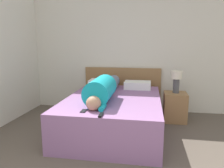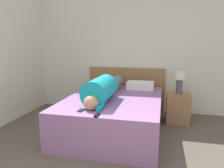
% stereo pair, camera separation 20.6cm
% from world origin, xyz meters
% --- Properties ---
extents(wall_back, '(5.11, 0.06, 2.60)m').
position_xyz_m(wall_back, '(0.00, 3.62, 1.30)').
color(wall_back, silver).
rests_on(wall_back, ground_plane).
extents(bed, '(1.51, 2.06, 0.57)m').
position_xyz_m(bed, '(0.00, 2.38, 0.28)').
color(bed, '#936699').
rests_on(bed, ground_plane).
extents(headboard, '(1.63, 0.04, 0.92)m').
position_xyz_m(headboard, '(0.00, 3.55, 0.46)').
color(headboard, olive).
rests_on(headboard, ground_plane).
extents(nightstand, '(0.41, 0.40, 0.54)m').
position_xyz_m(nightstand, '(1.06, 3.01, 0.27)').
color(nightstand, olive).
rests_on(nightstand, ground_plane).
extents(table_lamp, '(0.20, 0.20, 0.41)m').
position_xyz_m(table_lamp, '(1.06, 3.01, 0.80)').
color(table_lamp, '#4C4C51').
rests_on(table_lamp, nightstand).
extents(person_lying, '(0.37, 1.78, 0.37)m').
position_xyz_m(person_lying, '(-0.14, 2.28, 0.72)').
color(person_lying, tan).
rests_on(person_lying, bed).
extents(pillow_near_headboard, '(0.53, 0.34, 0.16)m').
position_xyz_m(pillow_near_headboard, '(-0.34, 3.14, 0.64)').
color(pillow_near_headboard, white).
rests_on(pillow_near_headboard, bed).
extents(pillow_second, '(0.50, 0.34, 0.14)m').
position_xyz_m(pillow_second, '(0.35, 3.14, 0.64)').
color(pillow_second, white).
rests_on(pillow_second, bed).
extents(tv_remote, '(0.04, 0.15, 0.02)m').
position_xyz_m(tv_remote, '(0.00, 1.43, 0.58)').
color(tv_remote, black).
rests_on(tv_remote, bed).
extents(cell_phone, '(0.06, 0.13, 0.01)m').
position_xyz_m(cell_phone, '(-0.26, 1.57, 0.57)').
color(cell_phone, black).
rests_on(cell_phone, bed).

